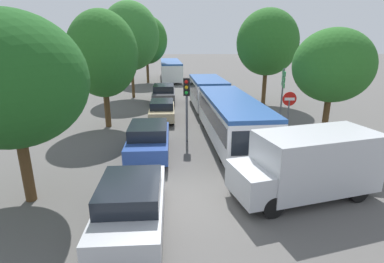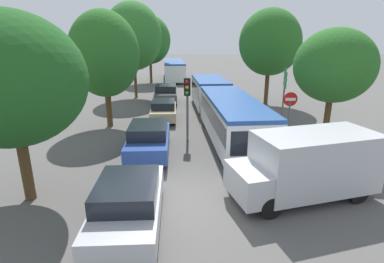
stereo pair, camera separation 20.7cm
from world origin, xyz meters
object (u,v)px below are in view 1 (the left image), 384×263
object	(u,v)px
no_entry_sign	(288,111)
city_bus_rear	(171,69)
tree_left_distant	(146,40)
tree_right_mid	(267,44)
queued_car_graphite	(164,93)
articulated_bus	(219,104)
queued_car_tan	(162,110)
tree_left_mid	(103,54)
direction_sign_post	(283,85)
tree_left_far	(130,38)
queued_car_silver	(131,203)
queued_car_blue	(149,139)
white_van	(309,163)
tree_right_near	(333,68)
tree_left_near	(10,80)
traffic_light	(187,96)

from	to	relation	value
no_entry_sign	city_bus_rear	bearing A→B (deg)	-165.51
tree_left_distant	tree_right_mid	world-z (taller)	tree_left_distant
no_entry_sign	queued_car_graphite	bearing A→B (deg)	-148.54
articulated_bus	queued_car_tan	distance (m)	3.98
city_bus_rear	tree_right_mid	bearing A→B (deg)	-157.29
queued_car_graphite	tree_left_mid	size ratio (longest dim) A/B	0.64
tree_left_distant	tree_right_mid	distance (m)	17.14
direction_sign_post	tree_left_mid	size ratio (longest dim) A/B	0.52
tree_left_far	tree_left_distant	bearing A→B (deg)	88.13
queued_car_silver	queued_car_blue	bearing A→B (deg)	-0.90
articulated_bus	white_van	bearing A→B (deg)	7.87
city_bus_rear	queued_car_blue	world-z (taller)	city_bus_rear
queued_car_silver	tree_left_mid	xyz separation A→B (m)	(-3.20, 10.63, 3.67)
queued_car_silver	tree_right_near	xyz separation A→B (m)	(8.86, 6.92, 3.21)
city_bus_rear	tree_left_far	distance (m)	14.15
queued_car_silver	tree_left_far	xyz separation A→B (m)	(-3.18, 20.30, 4.59)
city_bus_rear	queued_car_blue	distance (m)	27.78
queued_car_graphite	tree_left_distant	bearing A→B (deg)	10.52
white_van	tree_left_far	distance (m)	21.12
tree_left_mid	articulated_bus	bearing A→B (deg)	2.97
queued_car_blue	tree_left_near	bearing A→B (deg)	136.76
city_bus_rear	queued_car_blue	size ratio (longest dim) A/B	2.59
traffic_light	queued_car_graphite	bearing A→B (deg)	-163.53
articulated_bus	tree_left_mid	xyz separation A→B (m)	(-7.04, -0.37, 3.08)
queued_car_blue	tree_left_mid	world-z (taller)	tree_left_mid
queued_car_blue	traffic_light	distance (m)	3.11
direction_sign_post	tree_left_near	size ratio (longest dim) A/B	0.58
queued_car_silver	tree_left_distant	world-z (taller)	tree_left_distant
queued_car_silver	queued_car_tan	distance (m)	12.14
city_bus_rear	direction_sign_post	bearing A→B (deg)	-165.58
city_bus_rear	traffic_light	size ratio (longest dim) A/B	3.39
tree_right_mid	articulated_bus	bearing A→B (deg)	-125.86
queued_car_silver	tree_right_mid	xyz separation A→B (m)	(8.27, 17.12, 4.12)
tree_left_mid	tree_right_near	xyz separation A→B (m)	(12.07, -3.70, -0.46)
articulated_bus	queued_car_silver	world-z (taller)	articulated_bus
queued_car_tan	direction_sign_post	distance (m)	7.98
no_entry_sign	tree_right_near	size ratio (longest dim) A/B	0.48
white_van	tree_right_mid	bearing A→B (deg)	-114.01
direction_sign_post	queued_car_graphite	bearing A→B (deg)	-31.47
city_bus_rear	tree_left_far	bearing A→B (deg)	162.66
tree_left_near	direction_sign_post	bearing A→B (deg)	38.12
no_entry_sign	tree_right_near	bearing A→B (deg)	95.15
city_bus_rear	traffic_light	xyz separation A→B (m)	(1.85, -25.94, 1.08)
queued_car_blue	tree_right_near	world-z (taller)	tree_right_near
articulated_bus	direction_sign_post	xyz separation A→B (m)	(3.85, -0.39, 1.22)
queued_car_graphite	traffic_light	xyz separation A→B (m)	(1.85, -10.45, 1.72)
tree_left_distant	tree_right_near	world-z (taller)	tree_left_distant
queued_car_blue	tree_left_distant	world-z (taller)	tree_left_distant
no_entry_sign	tree_right_near	world-z (taller)	tree_right_near
tree_left_near	tree_left_distant	bearing A→B (deg)	88.23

